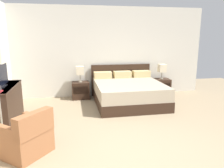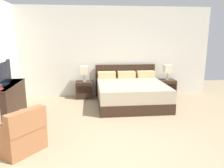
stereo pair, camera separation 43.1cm
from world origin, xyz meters
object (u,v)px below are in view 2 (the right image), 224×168
bed (131,92)px  nightstand_left (84,90)px  armchair_by_window (19,135)px  tv (2,74)px  table_lamp_left (84,70)px  dresser (6,102)px  nightstand_right (166,88)px  table_lamp_right (168,69)px

bed → nightstand_left: bed is taller
bed → nightstand_left: bearing=151.0°
bed → armchair_by_window: size_ratio=2.10×
tv → armchair_by_window: tv is taller
nightstand_left → bed: bearing=-29.0°
table_lamp_left → tv: size_ratio=0.50×
dresser → armchair_by_window: bearing=-64.2°
nightstand_right → tv: tv is taller
nightstand_right → table_lamp_left: (-2.65, 0.00, 0.61)m
nightstand_right → armchair_by_window: 4.83m
table_lamp_right → tv: tv is taller
nightstand_left → table_lamp_right: 2.72m
nightstand_right → table_lamp_left: 2.72m
nightstand_right → table_lamp_right: table_lamp_right is taller
dresser → tv: bearing=-87.5°
nightstand_left → tv: size_ratio=0.54×
bed → nightstand_right: bed is taller
bed → nightstand_left: (-1.32, 0.73, -0.07)m
tv → armchair_by_window: bearing=-63.4°
dresser → armchair_by_window: (0.71, -1.48, -0.15)m
nightstand_right → tv: 4.79m
nightstand_right → armchair_by_window: armchair_by_window is taller
table_lamp_right → dresser: table_lamp_right is taller
table_lamp_right → armchair_by_window: (-3.68, -3.14, -0.59)m
dresser → tv: 0.67m
armchair_by_window → nightstand_left: bearing=71.8°
table_lamp_left → dresser: table_lamp_left is taller
table_lamp_left → table_lamp_right: size_ratio=1.00×
armchair_by_window → bed: bearing=45.6°
tv → armchair_by_window: size_ratio=1.01×
nightstand_right → table_lamp_left: table_lamp_left is taller
nightstand_left → nightstand_right: 2.65m
table_lamp_right → dresser: (-4.39, -1.66, -0.44)m
table_lamp_left → armchair_by_window: 3.35m
table_lamp_left → table_lamp_right: 2.65m
table_lamp_right → table_lamp_left: bearing=180.0°
nightstand_left → dresser: (-1.74, -1.66, 0.17)m
nightstand_left → armchair_by_window: bearing=-108.2°
bed → nightstand_right: (1.32, 0.73, -0.07)m
table_lamp_left → table_lamp_right: bearing=0.0°
table_lamp_left → armchair_by_window: size_ratio=0.50×
table_lamp_left → table_lamp_right: (2.65, 0.00, 0.00)m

